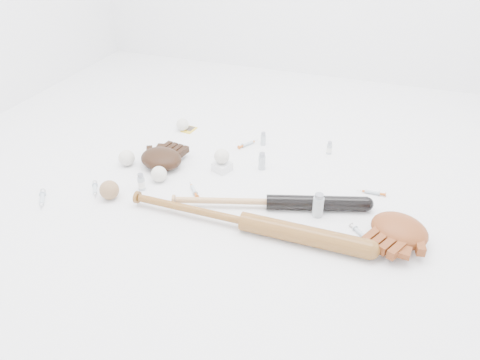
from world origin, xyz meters
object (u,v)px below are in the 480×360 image
(bat_wood, at_px, (244,221))
(pedestal, at_px, (222,167))
(glove_dark, at_px, (161,158))
(bat_dark, at_px, (269,202))

(bat_wood, distance_m, pedestal, 0.44)
(bat_wood, bearing_deg, glove_dark, 149.47)
(bat_dark, xyz_separation_m, bat_wood, (-0.05, -0.16, 0.01))
(glove_dark, height_order, pedestal, glove_dark)
(bat_dark, height_order, pedestal, bat_dark)
(glove_dark, bearing_deg, pedestal, 22.14)
(bat_dark, xyz_separation_m, pedestal, (-0.28, 0.21, -0.01))
(bat_wood, height_order, glove_dark, glove_dark)
(glove_dark, distance_m, pedestal, 0.28)
(bat_dark, xyz_separation_m, glove_dark, (-0.56, 0.15, 0.01))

